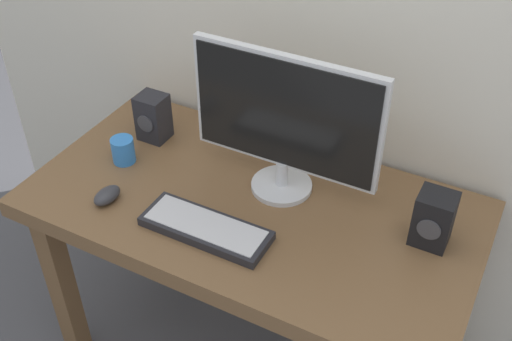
% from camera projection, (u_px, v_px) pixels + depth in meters
% --- Properties ---
extents(desk, '(1.31, 0.69, 0.75)m').
position_uv_depth(desk, '(252.00, 227.00, 1.85)').
color(desk, brown).
rests_on(desk, ground_plane).
extents(monitor, '(0.56, 0.18, 0.43)m').
position_uv_depth(monitor, '(285.00, 121.00, 1.70)').
color(monitor, silver).
rests_on(monitor, desk).
extents(keyboard_primary, '(0.36, 0.13, 0.03)m').
position_uv_depth(keyboard_primary, '(206.00, 228.00, 1.68)').
color(keyboard_primary, '#232328').
rests_on(keyboard_primary, desk).
extents(mouse, '(0.06, 0.10, 0.04)m').
position_uv_depth(mouse, '(107.00, 195.00, 1.78)').
color(mouse, '#333338').
rests_on(mouse, desk).
extents(speaker_right, '(0.10, 0.09, 0.16)m').
position_uv_depth(speaker_right, '(433.00, 219.00, 1.62)').
color(speaker_right, black).
rests_on(speaker_right, desk).
extents(speaker_left, '(0.09, 0.09, 0.16)m').
position_uv_depth(speaker_left, '(153.00, 117.00, 2.00)').
color(speaker_left, '#232328').
rests_on(speaker_left, desk).
extents(coffee_mug, '(0.07, 0.07, 0.08)m').
position_uv_depth(coffee_mug, '(123.00, 150.00, 1.92)').
color(coffee_mug, '#337FD8').
rests_on(coffee_mug, desk).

